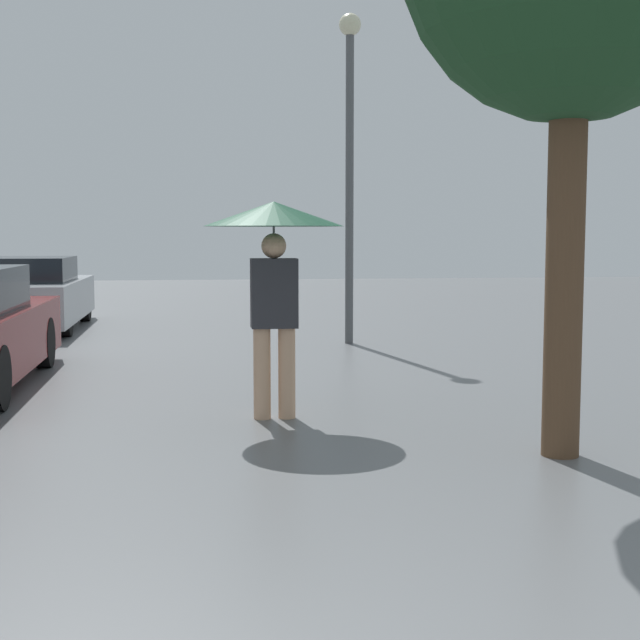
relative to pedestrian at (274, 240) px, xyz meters
The scene contains 3 objects.
pedestrian is the anchor object (origin of this frame).
parked_car_farthest 8.82m from the pedestrian, 113.85° to the left, with size 1.85×4.16×1.23m.
street_lamp 5.70m from the pedestrian, 73.18° to the left, with size 0.32×0.32×4.79m.
Camera 1 is at (-0.53, -2.17, 1.61)m, focal length 50.00 mm.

